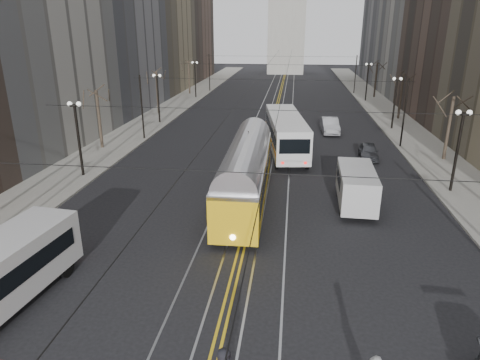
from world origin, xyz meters
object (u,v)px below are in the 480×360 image
(streetcar, at_px, (246,178))
(cargo_van, at_px, (356,188))
(sedan_silver, at_px, (330,125))
(sedan_grey, at_px, (368,151))
(rear_bus, at_px, (285,134))

(streetcar, bearing_deg, cargo_van, -1.27)
(cargo_van, height_order, sedan_silver, cargo_van)
(streetcar, height_order, sedan_silver, streetcar)
(sedan_grey, relative_size, sedan_silver, 0.78)
(rear_bus, relative_size, cargo_van, 2.29)
(cargo_van, xyz_separation_m, sedan_grey, (2.56, 11.31, -0.59))
(streetcar, bearing_deg, rear_bus, 78.71)
(rear_bus, relative_size, sedan_silver, 2.60)
(streetcar, height_order, rear_bus, rear_bus)
(sedan_grey, distance_m, sedan_silver, 9.99)
(streetcar, relative_size, rear_bus, 1.09)
(sedan_grey, bearing_deg, rear_bus, 174.36)
(cargo_van, distance_m, sedan_silver, 20.93)
(sedan_silver, bearing_deg, rear_bus, -121.81)
(streetcar, relative_size, cargo_van, 2.50)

